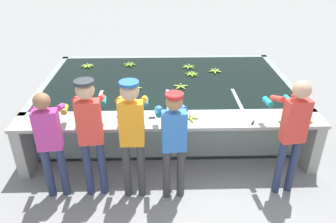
% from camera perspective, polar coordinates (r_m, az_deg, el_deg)
% --- Properties ---
extents(ground_plane, '(80.00, 80.00, 0.00)m').
position_cam_1_polar(ground_plane, '(5.20, 0.31, -11.37)').
color(ground_plane, gray).
rests_on(ground_plane, ground).
extents(wash_tank, '(4.70, 2.82, 0.88)m').
position_cam_1_polar(wash_tank, '(6.53, -0.20, 1.99)').
color(wash_tank, gray).
rests_on(wash_tank, ground).
extents(work_ledge, '(4.70, 0.45, 0.88)m').
position_cam_1_polar(work_ledge, '(5.01, 0.25, -4.13)').
color(work_ledge, '#9E9E99').
rests_on(work_ledge, ground).
extents(worker_0, '(0.46, 0.73, 1.61)m').
position_cam_1_polar(worker_0, '(4.64, -19.95, -4.11)').
color(worker_0, navy).
rests_on(worker_0, ground).
extents(worker_1, '(0.45, 0.74, 1.77)m').
position_cam_1_polar(worker_1, '(4.44, -13.40, -2.70)').
color(worker_1, navy).
rests_on(worker_1, ground).
extents(worker_2, '(0.41, 0.73, 1.77)m').
position_cam_1_polar(worker_2, '(4.31, -6.30, -3.00)').
color(worker_2, '#38383D').
rests_on(worker_2, ground).
extents(worker_3, '(0.45, 0.73, 1.62)m').
position_cam_1_polar(worker_3, '(4.33, 0.99, -4.37)').
color(worker_3, '#38383D').
rests_on(worker_3, ground).
extents(worker_4, '(0.47, 0.74, 1.74)m').
position_cam_1_polar(worker_4, '(4.69, 20.87, -2.63)').
color(worker_4, navy).
rests_on(worker_4, ground).
extents(banana_bunch_floating_0, '(0.28, 0.27, 0.08)m').
position_cam_1_polar(banana_bunch_floating_0, '(7.14, -6.73, 8.14)').
color(banana_bunch_floating_0, '#7FAD33').
rests_on(banana_bunch_floating_0, wash_tank).
extents(banana_bunch_floating_1, '(0.28, 0.28, 0.08)m').
position_cam_1_polar(banana_bunch_floating_1, '(7.21, -13.85, 7.73)').
color(banana_bunch_floating_1, '#93BC3D').
rests_on(banana_bunch_floating_1, wash_tank).
extents(banana_bunch_floating_2, '(0.28, 0.28, 0.08)m').
position_cam_1_polar(banana_bunch_floating_2, '(5.95, -5.84, 4.04)').
color(banana_bunch_floating_2, '#8CB738').
rests_on(banana_bunch_floating_2, wash_tank).
extents(banana_bunch_floating_3, '(0.28, 0.28, 0.08)m').
position_cam_1_polar(banana_bunch_floating_3, '(6.97, 3.60, 7.81)').
color(banana_bunch_floating_3, '#8CB738').
rests_on(banana_bunch_floating_3, wash_tank).
extents(banana_bunch_floating_4, '(0.28, 0.27, 0.08)m').
position_cam_1_polar(banana_bunch_floating_4, '(6.00, 2.22, 4.40)').
color(banana_bunch_floating_4, '#93BC3D').
rests_on(banana_bunch_floating_4, wash_tank).
extents(banana_bunch_floating_5, '(0.28, 0.28, 0.08)m').
position_cam_1_polar(banana_bunch_floating_5, '(6.58, 4.16, 6.53)').
color(banana_bunch_floating_5, '#7FAD33').
rests_on(banana_bunch_floating_5, wash_tank).
extents(banana_bunch_floating_6, '(0.27, 0.27, 0.08)m').
position_cam_1_polar(banana_bunch_floating_6, '(6.79, 8.20, 7.01)').
color(banana_bunch_floating_6, '#9EC642').
rests_on(banana_bunch_floating_6, wash_tank).
extents(banana_bunch_ledge_0, '(0.28, 0.28, 0.08)m').
position_cam_1_polar(banana_bunch_ledge_0, '(5.23, 22.49, -1.57)').
color(banana_bunch_ledge_0, '#75A333').
rests_on(banana_bunch_ledge_0, work_ledge).
extents(banana_bunch_ledge_1, '(0.27, 0.28, 0.08)m').
position_cam_1_polar(banana_bunch_ledge_1, '(4.94, 3.82, -1.09)').
color(banana_bunch_ledge_1, '#93BC3D').
rests_on(banana_bunch_ledge_1, work_ledge).
extents(banana_bunch_ledge_2, '(0.28, 0.27, 0.08)m').
position_cam_1_polar(banana_bunch_ledge_2, '(4.96, -7.65, -1.16)').
color(banana_bunch_ledge_2, '#75A333').
rests_on(banana_bunch_ledge_2, work_ledge).
extents(knife_0, '(0.18, 0.33, 0.02)m').
position_cam_1_polar(knife_0, '(5.04, 14.73, -1.55)').
color(knife_0, silver).
rests_on(knife_0, work_ledge).
extents(knife_1, '(0.35, 0.06, 0.02)m').
position_cam_1_polar(knife_1, '(4.96, -2.01, -1.03)').
color(knife_1, silver).
rests_on(knife_1, work_ledge).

